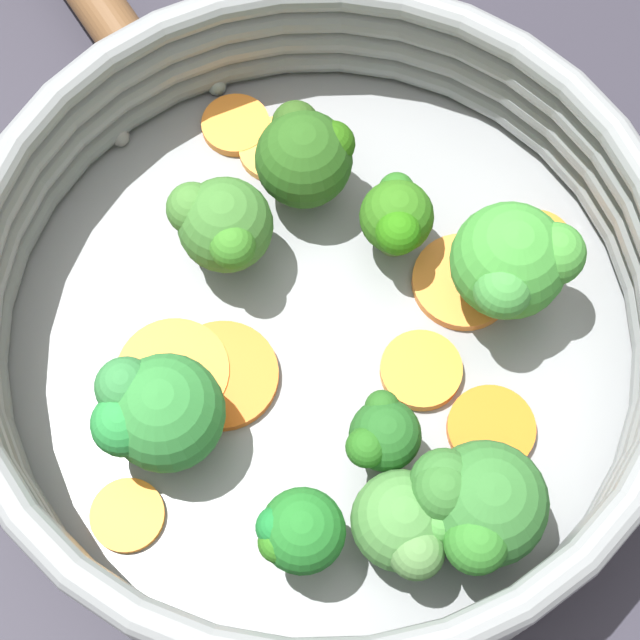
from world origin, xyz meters
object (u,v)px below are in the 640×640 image
at_px(broccoli_floret_4, 157,412).
at_px(broccoli_floret_6, 306,156).
at_px(carrot_slice_5, 127,515).
at_px(carrot_slice_2, 491,428).
at_px(broccoli_floret_1, 476,504).
at_px(skillet, 320,341).
at_px(broccoli_floret_3, 222,225).
at_px(broccoli_floret_2, 397,218).
at_px(broccoli_floret_5, 303,533).
at_px(carrot_slice_7, 236,125).
at_px(carrot_slice_8, 463,282).
at_px(carrot_slice_4, 275,149).
at_px(carrot_slice_1, 538,242).
at_px(broccoli_floret_7, 407,528).
at_px(carrot_slice_6, 222,375).
at_px(broccoli_floret_0, 382,436).
at_px(broccoli_floret_8, 513,263).
at_px(carrot_slice_0, 421,370).
at_px(carrot_slice_3, 173,373).

height_order(broccoli_floret_4, broccoli_floret_6, broccoli_floret_4).
bearing_deg(carrot_slice_5, carrot_slice_2, 17.74).
xyz_separation_m(broccoli_floret_1, broccoli_floret_4, (-0.12, 0.03, -0.00)).
distance_m(skillet, broccoli_floret_3, 0.07).
relative_size(carrot_slice_5, broccoli_floret_2, 0.72).
height_order(broccoli_floret_1, broccoli_floret_2, broccoli_floret_1).
bearing_deg(broccoli_floret_5, broccoli_floret_3, 109.18).
height_order(broccoli_floret_2, broccoli_floret_4, broccoli_floret_4).
distance_m(carrot_slice_5, carrot_slice_7, 0.18).
bearing_deg(broccoli_floret_4, broccoli_floret_2, 46.39).
height_order(carrot_slice_8, broccoli_floret_2, broccoli_floret_2).
relative_size(carrot_slice_4, carrot_slice_5, 1.11).
bearing_deg(skillet, carrot_slice_1, 28.04).
xyz_separation_m(broccoli_floret_3, broccoli_floret_7, (0.08, -0.12, -0.01)).
relative_size(broccoli_floret_2, broccoli_floret_7, 0.96).
xyz_separation_m(carrot_slice_4, broccoli_floret_1, (0.09, -0.16, 0.03)).
distance_m(carrot_slice_8, broccoli_floret_5, 0.13).
relative_size(broccoli_floret_1, broccoli_floret_4, 1.04).
bearing_deg(carrot_slice_2, broccoli_floret_4, -175.31).
distance_m(broccoli_floret_5, broccoli_floret_6, 0.16).
xyz_separation_m(carrot_slice_1, carrot_slice_6, (-0.13, -0.07, 0.00)).
bearing_deg(broccoli_floret_0, skillet, 118.55).
xyz_separation_m(carrot_slice_5, broccoli_floret_0, (0.10, 0.03, 0.02)).
bearing_deg(broccoli_floret_2, carrot_slice_6, -135.63).
bearing_deg(broccoli_floret_7, broccoli_floret_8, 70.66).
relative_size(carrot_slice_0, carrot_slice_6, 0.72).
xyz_separation_m(carrot_slice_3, carrot_slice_8, (0.12, 0.05, -0.00)).
relative_size(carrot_slice_5, broccoli_floret_1, 0.56).
bearing_deg(carrot_slice_5, carrot_slice_1, 39.16).
relative_size(carrot_slice_1, carrot_slice_3, 0.64).
height_order(carrot_slice_5, broccoli_floret_2, broccoli_floret_2).
bearing_deg(carrot_slice_3, broccoli_floret_5, -48.53).
xyz_separation_m(carrot_slice_6, carrot_slice_7, (-0.01, 0.12, 0.00)).
distance_m(carrot_slice_1, broccoli_floret_6, 0.11).
relative_size(carrot_slice_3, broccoli_floret_0, 1.16).
bearing_deg(carrot_slice_6, broccoli_floret_4, -127.72).
height_order(carrot_slice_7, broccoli_floret_6, broccoli_floret_6).
relative_size(carrot_slice_0, broccoli_floret_1, 0.65).
relative_size(carrot_slice_1, broccoli_floret_1, 0.57).
height_order(carrot_slice_8, broccoli_floret_1, broccoli_floret_1).
height_order(carrot_slice_3, carrot_slice_8, same).
height_order(skillet, broccoli_floret_5, broccoli_floret_5).
relative_size(carrot_slice_6, broccoli_floret_7, 1.10).
distance_m(carrot_slice_3, carrot_slice_8, 0.13).
xyz_separation_m(broccoli_floret_0, broccoli_floret_7, (0.01, -0.03, -0.00)).
bearing_deg(broccoli_floret_0, broccoli_floret_7, -72.57).
xyz_separation_m(carrot_slice_3, broccoli_floret_0, (0.09, -0.03, 0.02)).
relative_size(carrot_slice_2, broccoli_floret_3, 0.74).
xyz_separation_m(broccoli_floret_1, broccoli_floret_8, (0.01, 0.10, 0.01)).
xyz_separation_m(carrot_slice_8, broccoli_floret_3, (-0.10, 0.01, 0.03)).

